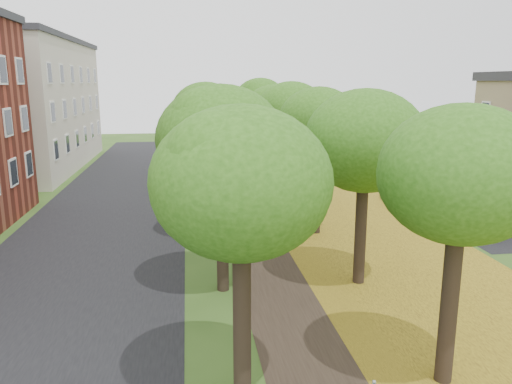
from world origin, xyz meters
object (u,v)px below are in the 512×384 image
object	(u,v)px
car_silver	(499,217)
car_grey	(432,190)
car_white	(429,188)
car_red	(468,205)

from	to	relation	value
car_silver	car_grey	bearing A→B (deg)	-23.39
car_white	car_red	bearing A→B (deg)	173.08
car_grey	car_white	distance (m)	0.30
car_grey	car_red	bearing A→B (deg)	-158.48
car_silver	car_white	bearing A→B (deg)	-23.45
car_silver	car_white	world-z (taller)	car_white
car_silver	car_red	xyz separation A→B (m)	(-0.16, 2.39, 0.02)
car_silver	car_grey	xyz separation A→B (m)	(-0.16, 6.34, -0.02)
car_red	car_white	distance (m)	4.25
car_white	car_grey	bearing A→B (deg)	173.08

